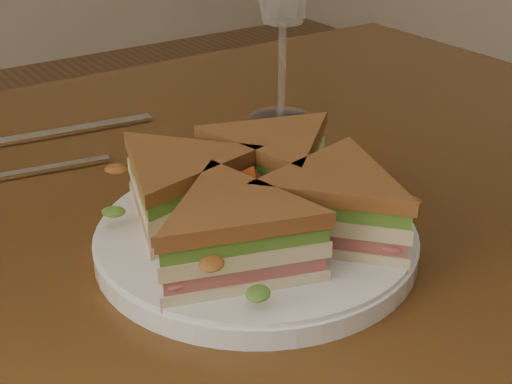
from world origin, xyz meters
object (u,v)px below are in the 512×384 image
Objects in this scene: plate at (256,239)px; sandwich_wedges at (256,198)px; knife at (50,135)px; table at (186,295)px.

plate is 0.89× the size of sandwich_wedges.
knife is (-0.05, 0.32, -0.01)m from plate.
table is 0.18m from sandwich_wedges.
plate is (0.01, -0.10, 0.11)m from table.
plate is 0.04m from sandwich_wedges.
sandwich_wedges reaches higher than plate.
sandwich_wedges is (-0.00, 0.00, 0.04)m from plate.
table is 5.59× the size of knife.
knife is at bearing 99.67° from sandwich_wedges.
plate reaches higher than knife.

